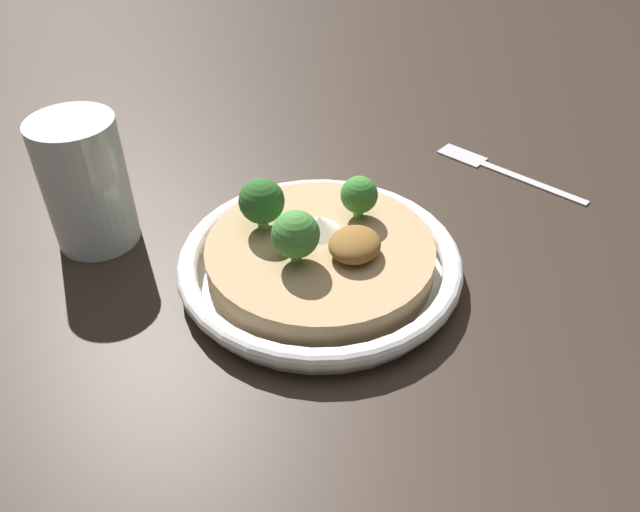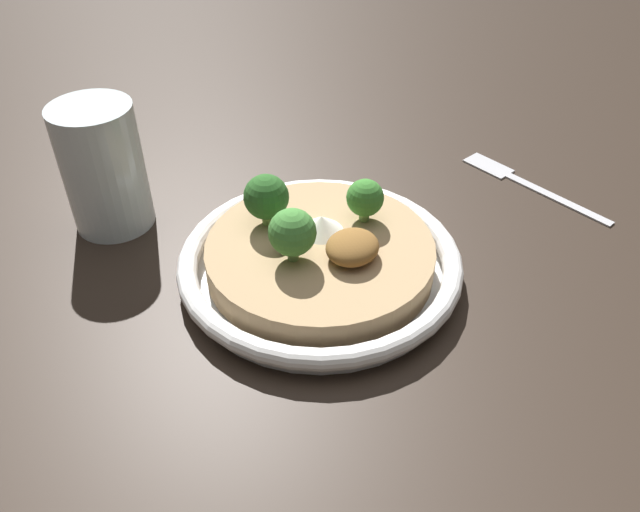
{
  "view_description": "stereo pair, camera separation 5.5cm",
  "coord_description": "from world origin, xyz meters",
  "px_view_note": "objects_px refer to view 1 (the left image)",
  "views": [
    {
      "loc": [
        0.38,
        0.19,
        0.37
      ],
      "look_at": [
        0.0,
        0.0,
        0.02
      ],
      "focal_mm": 35.0,
      "sensor_mm": 36.0,
      "label": 1
    },
    {
      "loc": [
        0.36,
        0.23,
        0.37
      ],
      "look_at": [
        0.0,
        0.0,
        0.02
      ],
      "focal_mm": 35.0,
      "sensor_mm": 36.0,
      "label": 2
    }
  ],
  "objects_px": {
    "broccoli_front": "(262,201)",
    "fork_utensil": "(494,167)",
    "risotto_bowl": "(320,260)",
    "broccoli_front_right": "(296,235)",
    "broccoli_left": "(359,195)",
    "drinking_glass": "(86,183)"
  },
  "relations": [
    {
      "from": "broccoli_front",
      "to": "fork_utensil",
      "type": "distance_m",
      "value": 0.3
    },
    {
      "from": "risotto_bowl",
      "to": "broccoli_front_right",
      "type": "distance_m",
      "value": 0.05
    },
    {
      "from": "broccoli_left",
      "to": "broccoli_front",
      "type": "distance_m",
      "value": 0.09
    },
    {
      "from": "risotto_bowl",
      "to": "broccoli_left",
      "type": "bearing_deg",
      "value": 165.6
    },
    {
      "from": "fork_utensil",
      "to": "broccoli_left",
      "type": "bearing_deg",
      "value": 82.5
    },
    {
      "from": "broccoli_front_right",
      "to": "fork_utensil",
      "type": "height_order",
      "value": "broccoli_front_right"
    },
    {
      "from": "broccoli_left",
      "to": "broccoli_front_right",
      "type": "bearing_deg",
      "value": -14.62
    },
    {
      "from": "broccoli_front_right",
      "to": "drinking_glass",
      "type": "bearing_deg",
      "value": -86.12
    },
    {
      "from": "risotto_bowl",
      "to": "broccoli_front",
      "type": "relative_size",
      "value": 5.17
    },
    {
      "from": "broccoli_left",
      "to": "fork_utensil",
      "type": "distance_m",
      "value": 0.22
    },
    {
      "from": "fork_utensil",
      "to": "broccoli_front",
      "type": "bearing_deg",
      "value": 73.87
    },
    {
      "from": "broccoli_front_right",
      "to": "fork_utensil",
      "type": "distance_m",
      "value": 0.3
    },
    {
      "from": "risotto_bowl",
      "to": "broccoli_front",
      "type": "xyz_separation_m",
      "value": [
        -0.0,
        -0.06,
        0.05
      ]
    },
    {
      "from": "broccoli_front",
      "to": "fork_utensil",
      "type": "xyz_separation_m",
      "value": [
        -0.25,
        0.15,
        -0.06
      ]
    },
    {
      "from": "broccoli_left",
      "to": "broccoli_front",
      "type": "relative_size",
      "value": 0.84
    },
    {
      "from": "broccoli_front_right",
      "to": "fork_utensil",
      "type": "bearing_deg",
      "value": 159.35
    },
    {
      "from": "broccoli_front_right",
      "to": "broccoli_front",
      "type": "distance_m",
      "value": 0.06
    },
    {
      "from": "risotto_bowl",
      "to": "broccoli_left",
      "type": "relative_size",
      "value": 6.18
    },
    {
      "from": "risotto_bowl",
      "to": "broccoli_front_right",
      "type": "height_order",
      "value": "broccoli_front_right"
    },
    {
      "from": "broccoli_left",
      "to": "fork_utensil",
      "type": "xyz_separation_m",
      "value": [
        -0.2,
        0.08,
        -0.06
      ]
    },
    {
      "from": "broccoli_front_right",
      "to": "broccoli_left",
      "type": "bearing_deg",
      "value": 165.38
    },
    {
      "from": "broccoli_front_right",
      "to": "risotto_bowl",
      "type": "bearing_deg",
      "value": 165.0
    }
  ]
}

